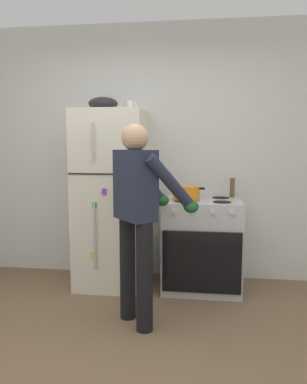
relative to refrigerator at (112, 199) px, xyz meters
name	(u,v)px	position (x,y,z in m)	size (l,w,h in m)	color
ground	(110,377)	(0.36, -1.57, -0.89)	(8.00, 8.00, 0.00)	brown
kitchen_wall_back	(152,153)	(0.36, 0.38, 0.46)	(6.00, 0.10, 2.70)	silver
refrigerator	(112,199)	(0.00, 0.00, 0.00)	(0.68, 0.72, 1.77)	silver
stove_range	(202,245)	(0.91, -0.01, -0.44)	(0.76, 0.67, 0.91)	silver
person_cook	(139,207)	(0.42, -0.83, 0.07)	(0.68, 0.71, 1.60)	black
red_pot	(186,193)	(0.75, -0.05, 0.08)	(0.36, 0.26, 0.13)	orange
coffee_mug	(130,106)	(0.18, 0.05, 0.93)	(0.11, 0.08, 0.10)	silver
pepper_mill	(232,188)	(1.21, 0.20, 0.11)	(0.05, 0.05, 0.19)	brown
mixing_bowl	(103,104)	(-0.08, 0.00, 0.95)	(0.29, 0.29, 0.13)	black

